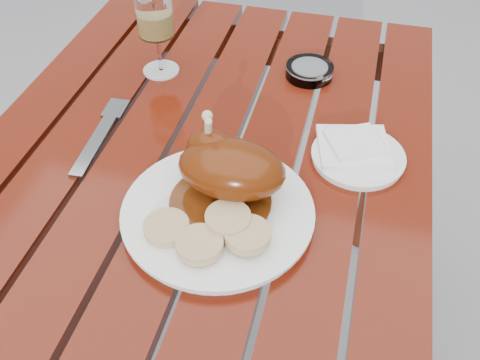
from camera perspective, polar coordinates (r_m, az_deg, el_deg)
name	(u,v)px	position (r m, az deg, el deg)	size (l,w,h in m)	color
table	(203,291)	(1.21, -3.96, -11.70)	(0.80, 1.20, 0.75)	maroon
dinner_plate	(218,213)	(0.83, -2.37, -3.57)	(0.30, 0.30, 0.02)	white
roast_duck	(228,167)	(0.82, -1.30, 1.35)	(0.17, 0.17, 0.12)	#552309
bread_dumplings	(210,231)	(0.78, -3.18, -5.48)	(0.19, 0.12, 0.03)	tan
wine_glass	(157,33)	(1.12, -8.87, 15.24)	(0.08, 0.08, 0.18)	tan
side_plate	(358,157)	(0.95, 12.47, 2.44)	(0.16, 0.16, 0.01)	white
napkin	(354,147)	(0.95, 12.04, 3.46)	(0.12, 0.11, 0.01)	white
ashtray	(309,71)	(1.14, 7.41, 11.47)	(0.10, 0.10, 0.02)	#B2B7BC
fork	(98,139)	(1.00, -14.92, 4.28)	(0.02, 0.20, 0.01)	gray
knife	(234,224)	(0.82, -0.64, -4.72)	(0.02, 0.21, 0.01)	gray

